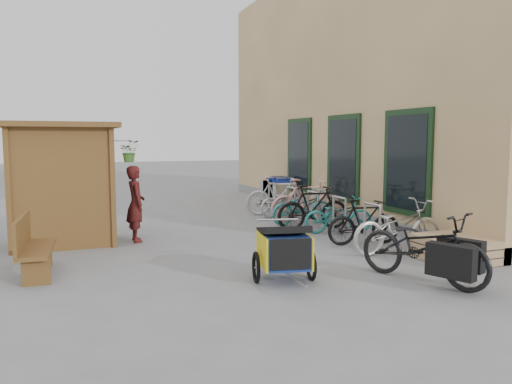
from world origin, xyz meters
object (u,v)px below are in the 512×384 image
object	(u,v)px
pallet_stack	(454,249)
bike_1	(364,222)
bike_4	(302,207)
bike_7	(279,196)
shopping_carts	(275,189)
child_trailer	(284,248)
bike_2	(338,215)
bike_6	(285,201)
bike_3	(313,207)
bike_5	(307,201)
kiosk	(57,166)
cargo_bike	(425,247)
person_kiosk	(136,204)
bench	(32,245)
bike_0	(398,227)

from	to	relation	value
pallet_stack	bike_1	distance (m)	1.85
bike_4	bike_7	xyz separation A→B (m)	(0.07, 1.57, 0.11)
shopping_carts	child_trailer	size ratio (longest dim) A/B	0.96
bike_2	bike_6	size ratio (longest dim) A/B	0.96
bike_3	bike_2	bearing A→B (deg)	-143.36
shopping_carts	bike_5	xyz separation A→B (m)	(-0.51, -3.12, -0.00)
kiosk	bike_3	size ratio (longest dim) A/B	1.44
kiosk	bike_7	xyz separation A→B (m)	(5.60, 1.97, -1.02)
pallet_stack	bike_5	size ratio (longest dim) A/B	0.65
bike_5	kiosk	bearing A→B (deg)	105.32
cargo_bike	person_kiosk	world-z (taller)	person_kiosk
bench	bike_2	world-z (taller)	bench
child_trailer	person_kiosk	bearing A→B (deg)	125.20
bench	bike_1	distance (m)	5.99
person_kiosk	bike_7	bearing A→B (deg)	-65.14
bench	bike_4	world-z (taller)	bench
pallet_stack	shopping_carts	bearing A→B (deg)	90.00
pallet_stack	cargo_bike	world-z (taller)	cargo_bike
bike_5	child_trailer	bearing A→B (deg)	158.33
pallet_stack	person_kiosk	xyz separation A→B (m)	(-4.83, 3.66, 0.57)
shopping_carts	bike_0	xyz separation A→B (m)	(-0.54, -6.78, -0.06)
pallet_stack	person_kiosk	bearing A→B (deg)	142.86
bench	bike_7	xyz separation A→B (m)	(6.00, 4.22, 0.07)
kiosk	bike_3	world-z (taller)	kiosk
bike_6	bike_7	size ratio (longest dim) A/B	0.89
person_kiosk	bike_3	world-z (taller)	person_kiosk
cargo_bike	bike_6	distance (m)	6.44
pallet_stack	bike_3	size ratio (longest dim) A/B	0.69
child_trailer	person_kiosk	size ratio (longest dim) A/B	0.99
bike_7	child_trailer	bearing A→B (deg)	175.86
bike_5	bike_0	bearing A→B (deg)	-171.26
bike_0	cargo_bike	bearing A→B (deg)	154.10
pallet_stack	person_kiosk	size ratio (longest dim) A/B	0.77
bike_1	bike_5	distance (m)	2.79
cargo_bike	bike_6	world-z (taller)	cargo_bike
bike_2	bike_7	world-z (taller)	bike_7
person_kiosk	bike_2	xyz separation A→B (m)	(4.31, -0.70, -0.37)
shopping_carts	bike_3	size ratio (longest dim) A/B	0.85
bike_1	bike_5	bearing A→B (deg)	5.38
bike_4	shopping_carts	bearing A→B (deg)	-15.69
kiosk	bike_2	distance (m)	5.95
pallet_stack	shopping_carts	size ratio (longest dim) A/B	0.82
shopping_carts	person_kiosk	xyz separation A→B (m)	(-4.83, -3.95, 0.22)
child_trailer	kiosk	bearing A→B (deg)	139.72
bike_3	kiosk	bearing A→B (deg)	91.97
person_kiosk	bike_4	xyz separation A→B (m)	(4.08, 0.61, -0.34)
bike_2	bike_5	bearing A→B (deg)	12.81
bike_0	bike_3	distance (m)	2.70
bike_3	bike_6	bearing A→B (deg)	-0.85
bench	shopping_carts	world-z (taller)	shopping_carts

